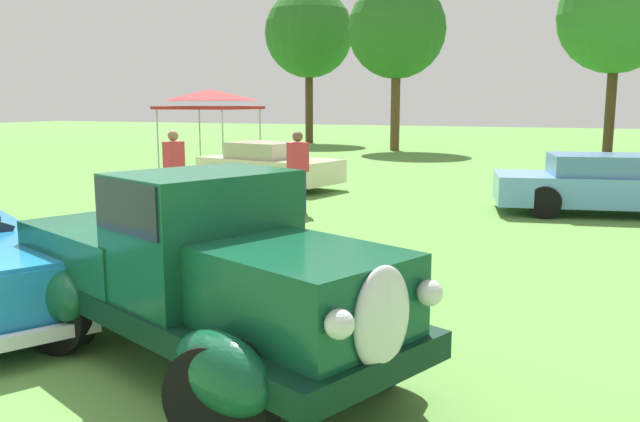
{
  "coord_description": "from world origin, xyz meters",
  "views": [
    {
      "loc": [
        3.48,
        -4.08,
        2.25
      ],
      "look_at": [
        0.56,
        2.82,
        1.0
      ],
      "focal_mm": 36.35,
      "sensor_mm": 36.0,
      "label": 1
    }
  ],
  "objects_px": {
    "show_car_skyblue": "(608,185)",
    "spectator_by_row": "(174,168)",
    "feature_pickup_truck": "(200,270)",
    "spectator_far_side": "(298,169)",
    "canopy_tent_left_field": "(209,98)",
    "show_car_cream": "(268,166)"
  },
  "relations": [
    {
      "from": "feature_pickup_truck",
      "to": "spectator_by_row",
      "type": "bearing_deg",
      "value": 126.89
    },
    {
      "from": "feature_pickup_truck",
      "to": "show_car_cream",
      "type": "distance_m",
      "value": 11.98
    },
    {
      "from": "show_car_skyblue",
      "to": "spectator_by_row",
      "type": "xyz_separation_m",
      "value": [
        -8.42,
        -3.05,
        0.31
      ]
    },
    {
      "from": "spectator_by_row",
      "to": "spectator_far_side",
      "type": "bearing_deg",
      "value": 16.19
    },
    {
      "from": "spectator_by_row",
      "to": "spectator_far_side",
      "type": "distance_m",
      "value": 2.63
    },
    {
      "from": "show_car_cream",
      "to": "show_car_skyblue",
      "type": "distance_m",
      "value": 8.38
    },
    {
      "from": "show_car_skyblue",
      "to": "spectator_far_side",
      "type": "relative_size",
      "value": 2.8
    },
    {
      "from": "canopy_tent_left_field",
      "to": "feature_pickup_truck",
      "type": "bearing_deg",
      "value": -57.91
    },
    {
      "from": "feature_pickup_truck",
      "to": "spectator_far_side",
      "type": "xyz_separation_m",
      "value": [
        -2.59,
        7.55,
        0.05
      ]
    },
    {
      "from": "show_car_skyblue",
      "to": "spectator_by_row",
      "type": "relative_size",
      "value": 2.8
    },
    {
      "from": "spectator_by_row",
      "to": "show_car_cream",
      "type": "bearing_deg",
      "value": 88.63
    },
    {
      "from": "feature_pickup_truck",
      "to": "canopy_tent_left_field",
      "type": "height_order",
      "value": "canopy_tent_left_field"
    },
    {
      "from": "show_car_skyblue",
      "to": "spectator_far_side",
      "type": "distance_m",
      "value": 6.34
    },
    {
      "from": "spectator_far_side",
      "to": "canopy_tent_left_field",
      "type": "relative_size",
      "value": 0.62
    },
    {
      "from": "spectator_by_row",
      "to": "canopy_tent_left_field",
      "type": "relative_size",
      "value": 0.62
    },
    {
      "from": "spectator_by_row",
      "to": "canopy_tent_left_field",
      "type": "bearing_deg",
      "value": 117.12
    },
    {
      "from": "show_car_cream",
      "to": "feature_pickup_truck",
      "type": "bearing_deg",
      "value": -65.23
    },
    {
      "from": "show_car_skyblue",
      "to": "canopy_tent_left_field",
      "type": "distance_m",
      "value": 13.02
    },
    {
      "from": "canopy_tent_left_field",
      "to": "show_car_cream",
      "type": "bearing_deg",
      "value": -40.29
    },
    {
      "from": "show_car_skyblue",
      "to": "spectator_far_side",
      "type": "bearing_deg",
      "value": -158.56
    },
    {
      "from": "spectator_by_row",
      "to": "feature_pickup_truck",
      "type": "bearing_deg",
      "value": -53.11
    },
    {
      "from": "show_car_cream",
      "to": "canopy_tent_left_field",
      "type": "relative_size",
      "value": 1.51
    }
  ]
}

